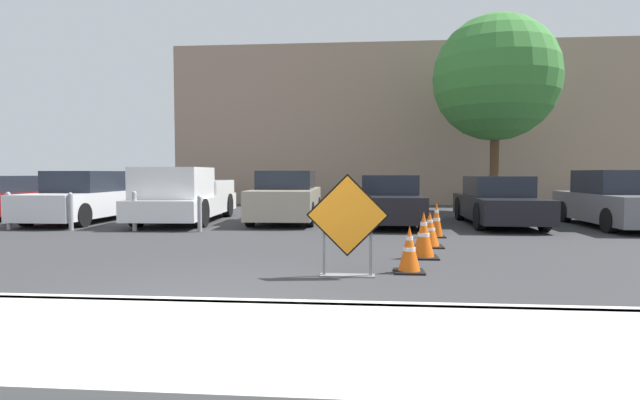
# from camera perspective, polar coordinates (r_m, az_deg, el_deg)

# --- Properties ---
(ground_plane) EXTENTS (96.00, 96.00, 0.00)m
(ground_plane) POSITION_cam_1_polar(r_m,az_deg,el_deg) (15.19, -1.82, -2.38)
(ground_plane) COLOR #333335
(sidewalk_strip) EXTENTS (30.93, 2.17, 0.14)m
(sidewalk_strip) POSITION_cam_1_polar(r_m,az_deg,el_deg) (4.54, -19.06, -14.97)
(sidewalk_strip) COLOR beige
(sidewalk_strip) RESTS_ON ground_plane
(curb_lip) EXTENTS (30.93, 0.20, 0.14)m
(curb_lip) POSITION_cam_1_polar(r_m,az_deg,el_deg) (5.50, -14.38, -11.66)
(curb_lip) COLOR beige
(curb_lip) RESTS_ON ground_plane
(road_closed_sign) EXTENTS (1.16, 0.20, 1.45)m
(road_closed_sign) POSITION_cam_1_polar(r_m,az_deg,el_deg) (6.99, 3.15, -2.63)
(road_closed_sign) COLOR black
(road_closed_sign) RESTS_ON ground_plane
(traffic_cone_nearest) EXTENTS (0.44, 0.44, 0.69)m
(traffic_cone_nearest) POSITION_cam_1_polar(r_m,az_deg,el_deg) (7.46, 10.18, -5.64)
(traffic_cone_nearest) COLOR black
(traffic_cone_nearest) RESTS_ON ground_plane
(traffic_cone_second) EXTENTS (0.49, 0.49, 0.80)m
(traffic_cone_second) POSITION_cam_1_polar(r_m,az_deg,el_deg) (8.74, 11.75, -3.99)
(traffic_cone_second) COLOR black
(traffic_cone_second) RESTS_ON ground_plane
(traffic_cone_third) EXTENTS (0.52, 0.52, 0.70)m
(traffic_cone_third) POSITION_cam_1_polar(r_m,az_deg,el_deg) (10.05, 12.42, -3.36)
(traffic_cone_third) COLOR black
(traffic_cone_third) RESTS_ON ground_plane
(traffic_cone_fourth) EXTENTS (0.39, 0.39, 0.81)m
(traffic_cone_fourth) POSITION_cam_1_polar(r_m,az_deg,el_deg) (11.61, 13.17, -2.24)
(traffic_cone_fourth) COLOR black
(traffic_cone_fourth) RESTS_ON ground_plane
(parked_car_second) EXTENTS (1.82, 4.49, 1.51)m
(parked_car_second) POSITION_cam_1_polar(r_m,az_deg,el_deg) (16.42, -25.40, 0.15)
(parked_car_second) COLOR silver
(parked_car_second) RESTS_ON ground_plane
(pickup_truck) EXTENTS (2.22, 5.43, 1.61)m
(pickup_truck) POSITION_cam_1_polar(r_m,az_deg,el_deg) (15.15, -15.38, 0.25)
(pickup_truck) COLOR silver
(pickup_truck) RESTS_ON ground_plane
(parked_car_third) EXTENTS (1.90, 4.18, 1.52)m
(parked_car_third) POSITION_cam_1_polar(r_m,az_deg,el_deg) (14.81, -3.88, 0.22)
(parked_car_third) COLOR #A39984
(parked_car_third) RESTS_ON ground_plane
(parked_car_fourth) EXTENTS (1.84, 4.49, 1.39)m
(parked_car_fourth) POSITION_cam_1_polar(r_m,az_deg,el_deg) (14.29, 7.92, -0.13)
(parked_car_fourth) COLOR black
(parked_car_fourth) RESTS_ON ground_plane
(parked_car_fifth) EXTENTS (1.83, 4.52, 1.37)m
(parked_car_fifth) POSITION_cam_1_polar(r_m,az_deg,el_deg) (14.79, 19.64, -0.22)
(parked_car_fifth) COLOR black
(parked_car_fifth) RESTS_ON ground_plane
(parked_car_sixth) EXTENTS (1.83, 4.35, 1.53)m
(parked_car_sixth) POSITION_cam_1_polar(r_m,az_deg,el_deg) (15.52, 30.77, -0.14)
(parked_car_sixth) COLOR slate
(parked_car_sixth) RESTS_ON ground_plane
(bollard_nearest) EXTENTS (0.12, 0.12, 0.90)m
(bollard_nearest) POSITION_cam_1_polar(r_m,az_deg,el_deg) (12.67, -13.59, -1.41)
(bollard_nearest) COLOR gray
(bollard_nearest) RESTS_ON ground_plane
(bollard_second) EXTENTS (0.12, 0.12, 1.01)m
(bollard_second) POSITION_cam_1_polar(r_m,az_deg,el_deg) (13.29, -20.44, -1.08)
(bollard_second) COLOR gray
(bollard_second) RESTS_ON ground_plane
(bollard_third) EXTENTS (0.12, 0.12, 0.97)m
(bollard_third) POSITION_cam_1_polar(r_m,az_deg,el_deg) (14.08, -26.59, -1.07)
(bollard_third) COLOR gray
(bollard_third) RESTS_ON ground_plane
(bollard_fourth) EXTENTS (0.12, 0.12, 0.98)m
(bollard_fourth) POSITION_cam_1_polar(r_m,az_deg,el_deg) (15.02, -32.03, -0.96)
(bollard_fourth) COLOR gray
(bollard_fourth) RESTS_ON ground_plane
(building_facade_backdrop) EXTENTS (21.40, 5.00, 7.33)m
(building_facade_backdrop) POSITION_cam_1_polar(r_m,az_deg,el_deg) (25.49, 9.24, 8.07)
(building_facade_backdrop) COLOR gray
(building_facade_backdrop) RESTS_ON ground_plane
(street_tree_behind_lot) EXTENTS (4.53, 4.53, 7.16)m
(street_tree_behind_lot) POSITION_cam_1_polar(r_m,az_deg,el_deg) (19.67, 19.47, 12.98)
(street_tree_behind_lot) COLOR #513823
(street_tree_behind_lot) RESTS_ON ground_plane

